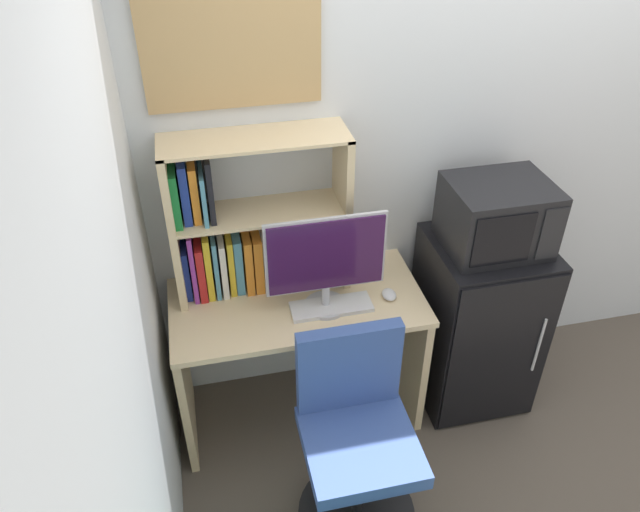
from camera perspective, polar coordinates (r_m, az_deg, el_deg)
wall_back at (r=3.22m, az=21.78°, el=10.79°), size 6.40×0.04×2.60m
desk at (r=2.93m, az=-2.05°, el=-7.66°), size 1.15×0.58×0.75m
hutch_bookshelf at (r=2.69m, az=-8.14°, el=2.83°), size 0.78×0.26×0.74m
monitor at (r=2.58m, az=0.56°, el=-0.34°), size 0.52×0.19×0.46m
keyboard at (r=2.72m, az=1.06°, el=-4.76°), size 0.36×0.13×0.02m
computer_mouse at (r=2.80m, az=6.46°, el=-3.59°), size 0.06×0.09×0.03m
mini_fridge at (r=3.18m, az=14.39°, el=-5.93°), size 0.53×0.54×0.93m
microwave at (r=2.83m, az=16.20°, el=3.61°), size 0.45×0.38×0.31m
desk_chair at (r=2.64m, az=3.36°, el=-17.27°), size 0.51×0.51×0.93m
wall_corkboard at (r=2.48m, az=-8.29°, el=19.38°), size 0.70×0.02×0.54m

